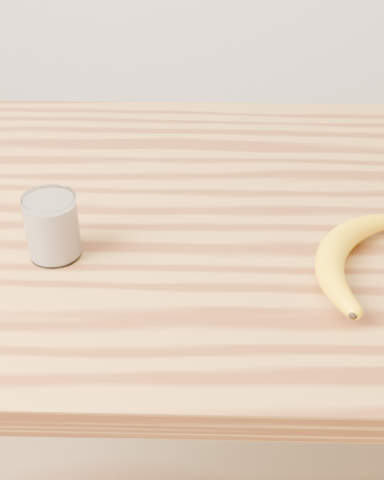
{
  "coord_description": "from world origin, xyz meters",
  "views": [
    {
      "loc": [
        -0.05,
        -0.86,
        1.44
      ],
      "look_at": [
        -0.07,
        -0.13,
        0.93
      ],
      "focal_mm": 50.0,
      "sensor_mm": 36.0,
      "label": 1
    }
  ],
  "objects": [
    {
      "name": "smoothie_glass",
      "position": [
        -0.26,
        -0.12,
        0.94
      ],
      "size": [
        0.07,
        0.07,
        0.09
      ],
      "color": "white",
      "rests_on": "table"
    },
    {
      "name": "table",
      "position": [
        0.0,
        0.0,
        0.77
      ],
      "size": [
        1.2,
        0.8,
        0.9
      ],
      "color": "olive",
      "rests_on": "ground"
    },
    {
      "name": "banana",
      "position": [
        0.12,
        -0.13,
        0.92
      ],
      "size": [
        0.24,
        0.35,
        0.04
      ],
      "primitive_type": null,
      "rotation": [
        0.0,
        0.0,
        -0.42
      ],
      "color": "#EAAC02",
      "rests_on": "table"
    }
  ]
}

